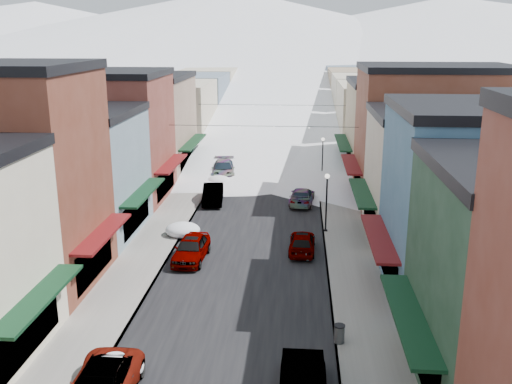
% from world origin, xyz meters
% --- Properties ---
extents(road, '(10.00, 160.00, 0.01)m').
position_xyz_m(road, '(0.00, 60.00, 0.01)').
color(road, black).
rests_on(road, ground).
extents(sidewalk_left, '(3.20, 160.00, 0.15)m').
position_xyz_m(sidewalk_left, '(-6.60, 60.00, 0.07)').
color(sidewalk_left, gray).
rests_on(sidewalk_left, ground).
extents(sidewalk_right, '(3.20, 160.00, 0.15)m').
position_xyz_m(sidewalk_right, '(6.60, 60.00, 0.07)').
color(sidewalk_right, gray).
rests_on(sidewalk_right, ground).
extents(curb_left, '(0.10, 160.00, 0.15)m').
position_xyz_m(curb_left, '(-5.05, 60.00, 0.07)').
color(curb_left, slate).
rests_on(curb_left, ground).
extents(curb_right, '(0.10, 160.00, 0.15)m').
position_xyz_m(curb_right, '(5.05, 60.00, 0.07)').
color(curb_right, slate).
rests_on(curb_right, ground).
extents(bldg_l_grayblue, '(11.30, 9.20, 9.00)m').
position_xyz_m(bldg_l_grayblue, '(-13.19, 29.00, 4.51)').
color(bldg_l_grayblue, gray).
rests_on(bldg_l_grayblue, ground).
extents(bldg_l_brick_far, '(13.30, 9.20, 11.00)m').
position_xyz_m(bldg_l_brick_far, '(-14.19, 38.00, 5.51)').
color(bldg_l_brick_far, brown).
rests_on(bldg_l_brick_far, ground).
extents(bldg_l_tan, '(11.30, 11.20, 10.00)m').
position_xyz_m(bldg_l_tan, '(-13.19, 48.00, 5.01)').
color(bldg_l_tan, '#8F725E').
rests_on(bldg_l_tan, ground).
extents(bldg_r_blue, '(11.30, 9.20, 10.50)m').
position_xyz_m(bldg_r_blue, '(13.19, 21.00, 5.26)').
color(bldg_r_blue, '#375F7D').
rests_on(bldg_r_blue, ground).
extents(bldg_r_cream, '(12.30, 9.20, 9.00)m').
position_xyz_m(bldg_r_cream, '(13.69, 30.00, 4.51)').
color(bldg_r_cream, beige).
rests_on(bldg_r_cream, ground).
extents(bldg_r_brick_far, '(13.30, 9.20, 11.50)m').
position_xyz_m(bldg_r_brick_far, '(14.19, 39.00, 5.76)').
color(bldg_r_brick_far, brown).
rests_on(bldg_r_brick_far, ground).
extents(bldg_r_tan, '(11.30, 11.20, 9.50)m').
position_xyz_m(bldg_r_tan, '(13.19, 49.00, 4.76)').
color(bldg_r_tan, '#998764').
rests_on(bldg_r_tan, ground).
extents(distant_blocks, '(34.00, 55.00, 8.00)m').
position_xyz_m(distant_blocks, '(0.00, 83.00, 4.00)').
color(distant_blocks, gray).
rests_on(distant_blocks, ground).
extents(mountain_ridge, '(670.00, 340.00, 34.00)m').
position_xyz_m(mountain_ridge, '(-19.47, 277.18, 14.36)').
color(mountain_ridge, silver).
rests_on(mountain_ridge, ground).
extents(overhead_cables, '(16.40, 15.04, 0.04)m').
position_xyz_m(overhead_cables, '(0.00, 47.50, 6.20)').
color(overhead_cables, black).
rests_on(overhead_cables, ground).
extents(car_silver_sedan, '(2.06, 4.68, 1.57)m').
position_xyz_m(car_silver_sedan, '(-3.50, 24.72, 0.78)').
color(car_silver_sedan, gray).
rests_on(car_silver_sedan, ground).
extents(car_dark_hatch, '(2.10, 4.84, 1.55)m').
position_xyz_m(car_dark_hatch, '(-4.03, 37.42, 0.77)').
color(car_dark_hatch, black).
rests_on(car_dark_hatch, ground).
extents(car_silver_wagon, '(2.86, 5.90, 1.65)m').
position_xyz_m(car_silver_wagon, '(-4.30, 46.23, 0.83)').
color(car_silver_wagon, '#9FA2A7').
rests_on(car_silver_wagon, ground).
extents(car_green_sedan, '(1.74, 4.98, 1.64)m').
position_xyz_m(car_green_sedan, '(3.50, 10.78, 0.82)').
color(car_green_sedan, black).
rests_on(car_green_sedan, ground).
extents(car_gray_suv, '(1.82, 4.23, 1.42)m').
position_xyz_m(car_gray_suv, '(3.50, 26.65, 0.71)').
color(car_gray_suv, gray).
rests_on(car_gray_suv, ground).
extents(car_black_sedan, '(2.34, 4.87, 1.37)m').
position_xyz_m(car_black_sedan, '(3.50, 37.63, 0.68)').
color(car_black_sedan, black).
rests_on(car_black_sedan, ground).
extents(car_lane_silver, '(2.08, 4.26, 1.40)m').
position_xyz_m(car_lane_silver, '(-0.71, 49.55, 0.70)').
color(car_lane_silver, '#9B9EA3').
rests_on(car_lane_silver, ground).
extents(car_lane_white, '(2.48, 5.34, 1.48)m').
position_xyz_m(car_lane_white, '(1.53, 71.52, 0.74)').
color(car_lane_white, silver).
rests_on(car_lane_white, ground).
extents(trash_can, '(0.51, 0.51, 0.87)m').
position_xyz_m(trash_can, '(5.20, 15.08, 0.59)').
color(trash_can, '#595C5E').
rests_on(trash_can, sidewalk_right).
extents(streetlamp_near, '(0.35, 0.35, 4.25)m').
position_xyz_m(streetlamp_near, '(5.20, 30.51, 2.83)').
color(streetlamp_near, black).
rests_on(streetlamp_near, sidewalk_right).
extents(streetlamp_far, '(0.34, 0.34, 4.11)m').
position_xyz_m(streetlamp_far, '(5.46, 45.73, 2.74)').
color(streetlamp_far, black).
rests_on(streetlamp_far, sidewalk_right).
extents(snow_pile_near, '(2.47, 2.72, 1.04)m').
position_xyz_m(snow_pile_near, '(-4.28, 11.81, 0.50)').
color(snow_pile_near, white).
rests_on(snow_pile_near, ground).
extents(snow_pile_mid, '(2.46, 2.72, 1.04)m').
position_xyz_m(snow_pile_mid, '(-4.88, 28.98, 0.50)').
color(snow_pile_mid, white).
rests_on(snow_pile_mid, ground).
extents(snow_pile_far, '(2.16, 2.53, 0.91)m').
position_xyz_m(snow_pile_far, '(-4.34, 43.36, 0.44)').
color(snow_pile_far, white).
rests_on(snow_pile_far, ground).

